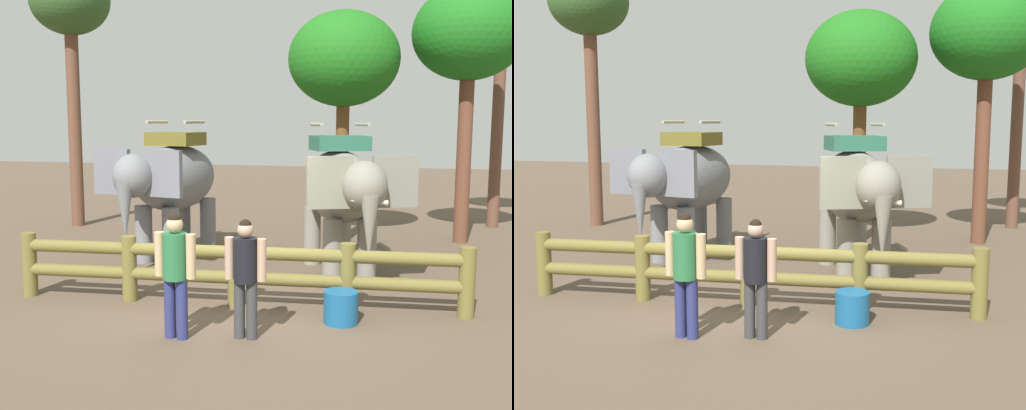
# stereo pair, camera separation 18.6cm
# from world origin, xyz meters

# --- Properties ---
(ground_plane) EXTENTS (60.00, 60.00, 0.00)m
(ground_plane) POSITION_xyz_m (0.00, 0.00, 0.00)
(ground_plane) COLOR brown
(log_fence) EXTENTS (7.14, 0.65, 1.05)m
(log_fence) POSITION_xyz_m (-0.00, 0.26, 0.61)
(log_fence) COLOR brown
(log_fence) RESTS_ON ground
(elephant_near_left) EXTENTS (2.02, 3.42, 2.88)m
(elephant_near_left) POSITION_xyz_m (-2.17, 3.24, 1.62)
(elephant_near_left) COLOR slate
(elephant_near_left) RESTS_ON ground
(elephant_center) EXTENTS (2.42, 3.38, 2.84)m
(elephant_center) POSITION_xyz_m (1.42, 2.59, 1.59)
(elephant_center) COLOR gray
(elephant_center) RESTS_ON ground
(tourist_woman_in_black) EXTENTS (0.57, 0.33, 1.60)m
(tourist_woman_in_black) POSITION_xyz_m (0.51, -1.12, 0.93)
(tourist_woman_in_black) COLOR #37383B
(tourist_woman_in_black) RESTS_ON ground
(tourist_man_in_blue) EXTENTS (0.59, 0.37, 1.68)m
(tourist_man_in_blue) POSITION_xyz_m (-0.39, -1.33, 0.97)
(tourist_man_in_blue) COLOR navy
(tourist_man_in_blue) RESTS_ON ground
(tree_far_left) EXTENTS (2.10, 2.10, 6.90)m
(tree_far_left) POSITION_xyz_m (-6.15, 6.50, 5.75)
(tree_far_left) COLOR brown
(tree_far_left) RESTS_ON ground
(tree_back_center) EXTENTS (2.56, 2.56, 5.96)m
(tree_back_center) POSITION_xyz_m (3.89, 6.40, 4.78)
(tree_back_center) COLOR brown
(tree_back_center) RESTS_ON ground
(tree_far_right) EXTENTS (2.57, 2.57, 5.37)m
(tree_far_right) POSITION_xyz_m (1.11, 5.84, 4.23)
(tree_far_right) COLOR brown
(tree_far_right) RESTS_ON ground
(tree_deep_back) EXTENTS (2.15, 2.15, 6.87)m
(tree_deep_back) POSITION_xyz_m (4.94, 8.84, 5.77)
(tree_deep_back) COLOR brown
(tree_deep_back) RESTS_ON ground
(feed_bucket) EXTENTS (0.49, 0.49, 0.47)m
(feed_bucket) POSITION_xyz_m (1.69, -0.22, 0.23)
(feed_bucket) COLOR #19598C
(feed_bucket) RESTS_ON ground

